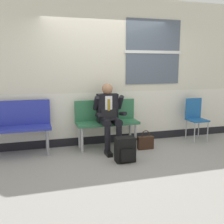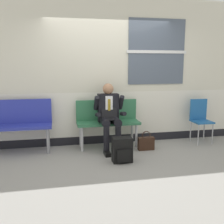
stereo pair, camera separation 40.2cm
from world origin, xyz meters
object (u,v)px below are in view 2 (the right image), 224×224
bench_empty (14,121)px  backpack (122,150)px  bench_with_person (108,119)px  handbag (146,143)px  folding_chair (200,117)px  person_seated (109,115)px

bench_empty → backpack: (1.85, -0.92, -0.38)m
bench_with_person → handbag: 0.90m
bench_with_person → bench_empty: bearing=179.8°
bench_with_person → folding_chair: 1.98m
bench_with_person → person_seated: (-0.00, -0.20, 0.12)m
bench_empty → backpack: bench_empty is taller
bench_with_person → backpack: (0.08, -0.91, -0.36)m
bench_with_person → backpack: 0.98m
bench_empty → folding_chair: (3.75, -0.09, -0.04)m
bench_with_person → folding_chair: bearing=-2.5°
person_seated → backpack: size_ratio=3.00×
person_seated → handbag: size_ratio=3.41×
backpack → handbag: 0.81m
bench_with_person → bench_empty: size_ratio=0.89×
backpack → handbag: bearing=41.2°
bench_empty → person_seated: bearing=-6.6°
backpack → handbag: (0.61, 0.53, -0.08)m
backpack → bench_empty: bearing=153.7°
person_seated → backpack: bearing=-83.7°
bench_empty → handbag: bearing=-8.9°
person_seated → backpack: person_seated is taller
person_seated → folding_chair: 1.98m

